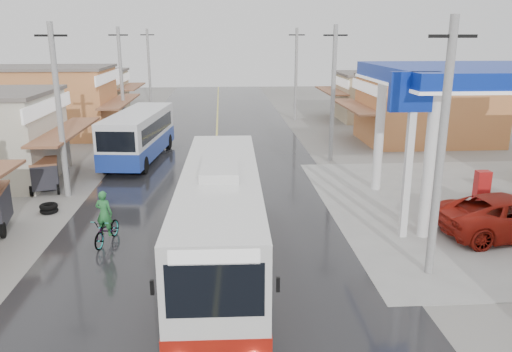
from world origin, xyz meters
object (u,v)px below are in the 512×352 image
object	(u,v)px
coach_bus	(221,219)
cyclist	(106,226)
tricycle_far	(44,174)
tyre_stack	(49,208)
second_bus	(139,135)
jeepney	(511,216)

from	to	relation	value
coach_bus	cyclist	size ratio (longest dim) A/B	5.56
tricycle_far	tyre_stack	world-z (taller)	tricycle_far
coach_bus	second_bus	bearing A→B (deg)	109.36
second_bus	cyclist	world-z (taller)	second_bus
tyre_stack	tricycle_far	bearing A→B (deg)	109.98
second_bus	tricycle_far	bearing A→B (deg)	-115.23
jeepney	cyclist	world-z (taller)	cyclist
second_bus	tricycle_far	world-z (taller)	second_bus
coach_bus	second_bus	xyz separation A→B (m)	(-4.94, 15.08, -0.15)
coach_bus	tricycle_far	bearing A→B (deg)	134.72
second_bus	jeepney	world-z (taller)	second_bus
second_bus	tyre_stack	world-z (taller)	second_bus
coach_bus	tyre_stack	xyz separation A→B (m)	(-7.47, 5.89, -1.54)
jeepney	tyre_stack	distance (m)	18.90
tricycle_far	jeepney	bearing A→B (deg)	-36.83
coach_bus	second_bus	distance (m)	15.87
coach_bus	cyclist	distance (m)	4.94
second_bus	tricycle_far	size ratio (longest dim) A/B	4.19
coach_bus	cyclist	xyz separation A→B (m)	(-4.22, 2.36, -1.05)
second_bus	cyclist	bearing A→B (deg)	-80.28
second_bus	cyclist	distance (m)	12.78
coach_bus	tyre_stack	world-z (taller)	coach_bus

